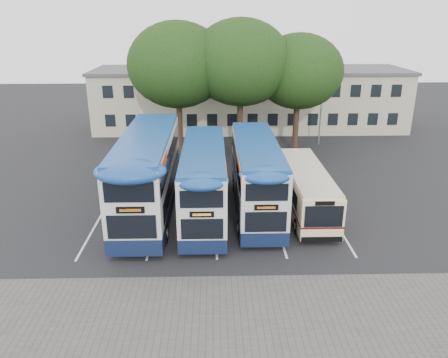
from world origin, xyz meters
The scene contains 12 objects.
ground centered at (0.00, 0.00, 0.00)m, with size 120.00×120.00×0.00m, color black.
paving_strip centered at (-2.00, -5.00, 0.01)m, with size 40.00×6.00×0.01m, color #595654.
bay_lines centered at (-3.75, 5.00, 0.01)m, with size 14.12×11.00×0.01m.
depot_building centered at (0.00, 26.99, 3.15)m, with size 32.40×8.40×6.20m.
lamp_post centered at (6.00, 19.97, 5.08)m, with size 0.25×1.05×9.06m.
tree_left centered at (-6.77, 17.44, 7.57)m, with size 8.25×8.25×11.09m.
tree_mid centered at (-1.61, 17.15, 7.77)m, with size 8.28×8.28×11.31m.
tree_right centered at (3.33, 17.80, 6.97)m, with size 7.38×7.38×10.12m.
bus_dd_left centered at (-7.80, 5.24, 2.71)m, with size 2.86×11.78×4.91m.
bus_dd_mid centered at (-4.46, 4.70, 2.37)m, with size 2.50×10.32×4.30m.
bus_dd_right centered at (-1.30, 5.42, 2.41)m, with size 2.55×10.50×4.38m.
bus_single centered at (1.75, 5.35, 1.54)m, with size 2.32×9.11×2.71m.
Camera 1 is at (-3.86, -19.38, 11.39)m, focal length 35.00 mm.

